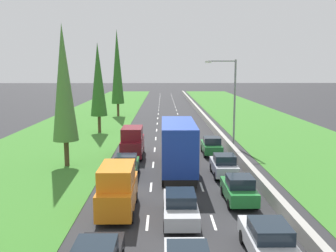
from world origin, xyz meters
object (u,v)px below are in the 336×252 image
(green_hatchback_right_lane, at_px, (239,189))
(blue_box_truck_centre_lane, at_px, (178,146))
(orange_van_left_lane, at_px, (118,189))
(green_hatchback_right_lane_fourth, at_px, (212,146))
(silver_hatchback_right_lane, at_px, (224,165))
(poplar_tree_fourth, at_px, (117,67))
(green_hatchback_left_lane, at_px, (127,166))
(maroon_van_left_lane, at_px, (133,142))
(poplar_tree_third, at_px, (98,80))
(silver_sedan_right_lane, at_px, (269,241))
(poplar_tree_second, at_px, (64,83))
(street_light_mast, at_px, (231,97))
(silver_sedan_centre_lane, at_px, (180,206))

(green_hatchback_right_lane, height_order, blue_box_truck_centre_lane, blue_box_truck_centre_lane)
(orange_van_left_lane, bearing_deg, green_hatchback_right_lane_fourth, 63.52)
(orange_van_left_lane, xyz_separation_m, silver_hatchback_right_lane, (7.16, 7.17, -0.56))
(orange_van_left_lane, height_order, green_hatchback_right_lane, orange_van_left_lane)
(orange_van_left_lane, height_order, blue_box_truck_centre_lane, blue_box_truck_centre_lane)
(green_hatchback_right_lane, xyz_separation_m, poplar_tree_fourth, (-12.28, 41.92, 7.52))
(green_hatchback_right_lane_fourth, xyz_separation_m, poplar_tree_fourth, (-12.28, 29.06, 7.52))
(green_hatchback_left_lane, height_order, maroon_van_left_lane, maroon_van_left_lane)
(green_hatchback_left_lane, xyz_separation_m, green_hatchback_right_lane, (7.36, -5.64, 0.00))
(green_hatchback_right_lane_fourth, distance_m, poplar_tree_third, 18.60)
(silver_sedan_right_lane, height_order, green_hatchback_right_lane, green_hatchback_right_lane)
(maroon_van_left_lane, bearing_deg, blue_box_truck_centre_lane, -55.44)
(blue_box_truck_centre_lane, xyz_separation_m, poplar_tree_fourth, (-8.81, 35.66, 6.17))
(silver_hatchback_right_lane, bearing_deg, orange_van_left_lane, -134.96)
(silver_sedan_right_lane, distance_m, poplar_tree_third, 34.82)
(green_hatchback_left_lane, distance_m, silver_hatchback_right_lane, 7.36)
(poplar_tree_second, distance_m, street_light_mast, 17.06)
(green_hatchback_left_lane, distance_m, poplar_tree_fourth, 37.37)
(green_hatchback_right_lane, xyz_separation_m, poplar_tree_third, (-12.67, 25.15, 5.87))
(green_hatchback_right_lane, height_order, green_hatchback_right_lane_fourth, same)
(maroon_van_left_lane, distance_m, street_light_mast, 11.51)
(green_hatchback_left_lane, distance_m, silver_sedan_right_lane, 14.39)
(green_hatchback_left_lane, height_order, poplar_tree_second, poplar_tree_second)
(maroon_van_left_lane, distance_m, poplar_tree_third, 15.14)
(orange_van_left_lane, xyz_separation_m, green_hatchback_right_lane, (7.16, 1.53, -0.56))
(green_hatchback_left_lane, relative_size, street_light_mast, 0.43)
(poplar_tree_fourth, bearing_deg, orange_van_left_lane, -83.28)
(green_hatchback_right_lane_fourth, height_order, poplar_tree_third, poplar_tree_third)
(poplar_tree_fourth, bearing_deg, green_hatchback_left_lane, -82.28)
(blue_box_truck_centre_lane, relative_size, poplar_tree_third, 0.83)
(orange_van_left_lane, bearing_deg, street_light_mast, 61.95)
(green_hatchback_right_lane, xyz_separation_m, street_light_mast, (2.45, 16.51, 4.40))
(silver_hatchback_right_lane, bearing_deg, silver_sedan_right_lane, -90.49)
(silver_hatchback_right_lane, bearing_deg, poplar_tree_third, 123.01)
(blue_box_truck_centre_lane, distance_m, poplar_tree_fourth, 37.24)
(silver_sedan_centre_lane, xyz_separation_m, street_light_mast, (6.14, 19.23, 4.42))
(green_hatchback_right_lane_fourth, bearing_deg, poplar_tree_second, -162.03)
(silver_sedan_right_lane, relative_size, green_hatchback_right_lane, 1.15)
(poplar_tree_fourth, xyz_separation_m, street_light_mast, (14.73, -25.41, -3.13))
(silver_hatchback_right_lane, distance_m, poplar_tree_fourth, 39.02)
(maroon_van_left_lane, bearing_deg, green_hatchback_right_lane, -58.26)
(green_hatchback_left_lane, bearing_deg, silver_sedan_right_lane, -59.72)
(poplar_tree_second, bearing_deg, silver_sedan_right_lane, -51.10)
(orange_van_left_lane, relative_size, green_hatchback_left_lane, 1.26)
(street_light_mast, bearing_deg, blue_box_truck_centre_lane, -120.02)
(silver_hatchback_right_lane, xyz_separation_m, green_hatchback_right_lane_fourth, (0.00, 7.21, 0.00))
(poplar_tree_fourth, distance_m, street_light_mast, 29.53)
(green_hatchback_left_lane, xyz_separation_m, silver_sedan_right_lane, (7.26, -12.43, -0.02))
(maroon_van_left_lane, distance_m, poplar_tree_fourth, 31.12)
(maroon_van_left_lane, xyz_separation_m, street_light_mast, (9.86, 4.53, 3.83))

